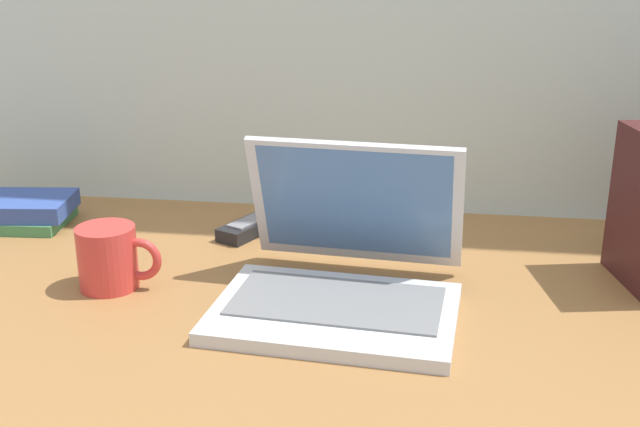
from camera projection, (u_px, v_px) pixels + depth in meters
desk at (300, 305)px, 1.10m from camera, size 1.60×0.76×0.03m
laptop at (342, 273)px, 1.05m from camera, size 0.33×0.32×0.21m
coffee_mug at (110, 257)px, 1.10m from camera, size 0.12×0.08×0.09m
remote_control_near at (257, 224)px, 1.33m from camera, size 0.11×0.16×0.02m
book_stack at (10, 211)px, 1.36m from camera, size 0.22×0.14×0.05m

